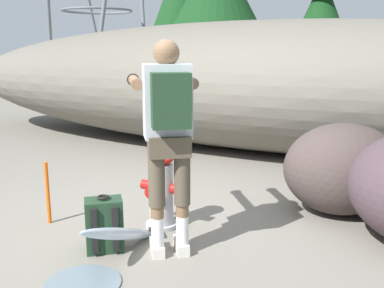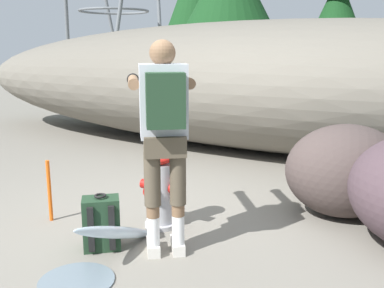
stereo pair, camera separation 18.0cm
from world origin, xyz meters
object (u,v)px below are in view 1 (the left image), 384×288
utility_worker (168,122)px  spare_backpack (104,225)px  survey_stake (48,193)px  boulder_large (343,169)px  fire_hydrant (161,191)px

utility_worker → spare_backpack: utility_worker is taller
survey_stake → boulder_large: bearing=31.1°
fire_hydrant → spare_backpack: 0.65m
fire_hydrant → boulder_large: (1.46, 1.11, 0.11)m
utility_worker → spare_backpack: (-0.49, -0.20, -0.87)m
spare_backpack → boulder_large: (1.65, 1.72, 0.24)m
spare_backpack → boulder_large: 2.40m
boulder_large → survey_stake: size_ratio=1.98×
fire_hydrant → utility_worker: size_ratio=0.44×
utility_worker → survey_stake: bearing=52.3°
boulder_large → fire_hydrant: bearing=-142.7°
boulder_large → utility_worker: bearing=-127.1°
utility_worker → survey_stake: utility_worker is taller
fire_hydrant → spare_backpack: fire_hydrant is taller
fire_hydrant → utility_worker: 0.90m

